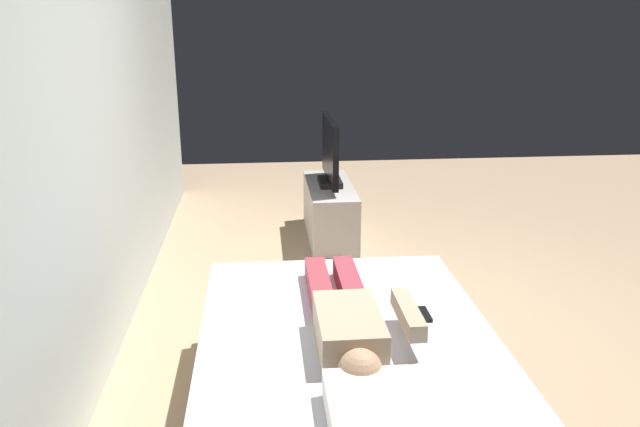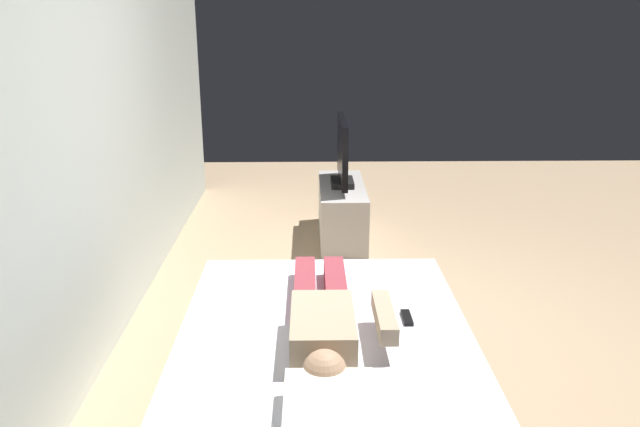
# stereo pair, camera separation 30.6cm
# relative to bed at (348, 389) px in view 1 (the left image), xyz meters

# --- Properties ---
(ground_plane) EXTENTS (10.00, 10.00, 0.00)m
(ground_plane) POSITION_rel_bed_xyz_m (0.88, -0.42, -0.26)
(ground_plane) COLOR tan
(back_wall) EXTENTS (6.40, 0.10, 2.80)m
(back_wall) POSITION_rel_bed_xyz_m (1.28, 1.33, 1.14)
(back_wall) COLOR silver
(back_wall) RESTS_ON ground
(bed) EXTENTS (2.01, 1.46, 0.54)m
(bed) POSITION_rel_bed_xyz_m (0.00, 0.00, 0.00)
(bed) COLOR brown
(bed) RESTS_ON ground
(pillow) EXTENTS (0.48, 0.34, 0.12)m
(pillow) POSITION_rel_bed_xyz_m (-0.69, 0.00, 0.34)
(pillow) COLOR silver
(pillow) RESTS_ON bed
(person) EXTENTS (1.26, 0.46, 0.18)m
(person) POSITION_rel_bed_xyz_m (0.03, 0.00, 0.36)
(person) COLOR tan
(person) RESTS_ON bed
(remote) EXTENTS (0.15, 0.04, 0.02)m
(remote) POSITION_rel_bed_xyz_m (0.18, -0.40, 0.29)
(remote) COLOR black
(remote) RESTS_ON bed
(tv_stand) EXTENTS (1.10, 0.40, 0.50)m
(tv_stand) POSITION_rel_bed_xyz_m (2.83, -0.22, -0.01)
(tv_stand) COLOR #B7B2AD
(tv_stand) RESTS_ON ground
(tv) EXTENTS (0.88, 0.20, 0.59)m
(tv) POSITION_rel_bed_xyz_m (2.83, -0.22, 0.52)
(tv) COLOR black
(tv) RESTS_ON tv_stand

